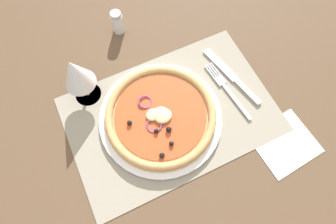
{
  "coord_description": "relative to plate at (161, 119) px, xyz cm",
  "views": [
    {
      "loc": [
        -11.01,
        -21.51,
        61.04
      ],
      "look_at": [
        -0.83,
        0.0,
        2.48
      ],
      "focal_mm": 28.91,
      "sensor_mm": 36.0,
      "label": 1
    }
  ],
  "objects": [
    {
      "name": "ground_plane",
      "position": [
        2.76,
        0.26,
        -2.14
      ],
      "size": [
        190.0,
        140.0,
        2.4
      ],
      "primitive_type": "cube",
      "color": "brown"
    },
    {
      "name": "placemat",
      "position": [
        2.76,
        0.26,
        -0.74
      ],
      "size": [
        49.19,
        32.22,
        0.4
      ],
      "primitive_type": "cube",
      "color": "gray",
      "rests_on": "ground_plane"
    },
    {
      "name": "plate",
      "position": [
        0.0,
        0.0,
        0.0
      ],
      "size": [
        29.16,
        29.16,
        1.08
      ],
      "primitive_type": "cylinder",
      "color": "white",
      "rests_on": "placemat"
    },
    {
      "name": "pizza",
      "position": [
        -0.02,
        -0.01,
        1.62
      ],
      "size": [
        26.18,
        26.18,
        2.61
      ],
      "color": "tan",
      "rests_on": "plate"
    },
    {
      "name": "fork",
      "position": [
        18.2,
        0.68,
        -0.32
      ],
      "size": [
        3.43,
        18.06,
        0.44
      ],
      "rotation": [
        0.0,
        0.0,
        1.68
      ],
      "color": "silver",
      "rests_on": "placemat"
    },
    {
      "name": "knife",
      "position": [
        21.18,
        3.21,
        -0.29
      ],
      "size": [
        6.02,
        19.87,
        0.62
      ],
      "rotation": [
        0.0,
        0.0,
        1.79
      ],
      "color": "silver",
      "rests_on": "placemat"
    },
    {
      "name": "wine_glass",
      "position": [
        -13.6,
        13.98,
        9.34
      ],
      "size": [
        7.2,
        7.2,
        14.9
      ],
      "color": "silver",
      "rests_on": "ground_plane"
    },
    {
      "name": "napkin",
      "position": [
        23.6,
        -17.56,
        -0.76
      ],
      "size": [
        14.49,
        13.25,
        0.36
      ],
      "primitive_type": "cube",
      "rotation": [
        0.0,
        0.0,
        0.08
      ],
      "color": "white",
      "rests_on": "ground_plane"
    },
    {
      "name": "pepper_shaker",
      "position": [
        0.68,
        29.15,
        2.31
      ],
      "size": [
        3.2,
        3.2,
        6.7
      ],
      "color": "silver",
      "rests_on": "ground_plane"
    }
  ]
}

